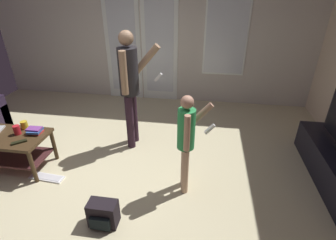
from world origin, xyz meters
name	(u,v)px	position (x,y,z in m)	size (l,w,h in m)	color
ground_plane	(110,178)	(0.00, 0.00, -0.01)	(6.30, 5.27, 0.02)	beige
wall_back_with_doors	(152,31)	(0.03, 2.60, 1.36)	(6.30, 0.09, 2.79)	beige
coffee_table	(8,144)	(-1.34, 0.03, 0.35)	(1.01, 0.54, 0.48)	#3C2B18
person_adult	(130,81)	(0.10, 0.81, 0.99)	(0.56, 0.45, 1.66)	#2B1926
person_child	(187,137)	(0.95, -0.04, 0.71)	(0.41, 0.36, 1.19)	tan
backpack	(103,214)	(0.19, -0.68, 0.13)	(0.29, 0.21, 0.27)	black
loose_keyboard	(47,177)	(-0.78, -0.13, 0.01)	(0.45, 0.16, 0.02)	white
cup_near_edge	(17,130)	(-1.20, 0.08, 0.54)	(0.08, 0.08, 0.12)	red
cup_by_laptop	(24,125)	(-1.20, 0.23, 0.53)	(0.09, 0.09, 0.10)	gold
tv_remote_black	(19,142)	(-1.05, -0.10, 0.49)	(0.17, 0.05, 0.02)	black
book_stack	(35,131)	(-0.99, 0.14, 0.52)	(0.18, 0.17, 0.07)	#C73936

